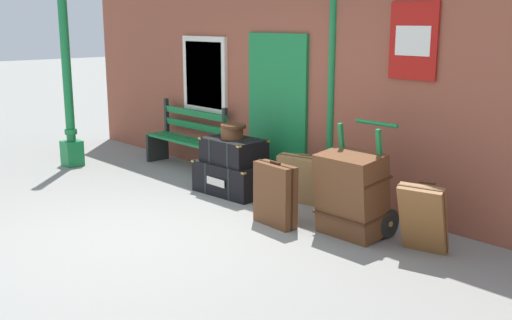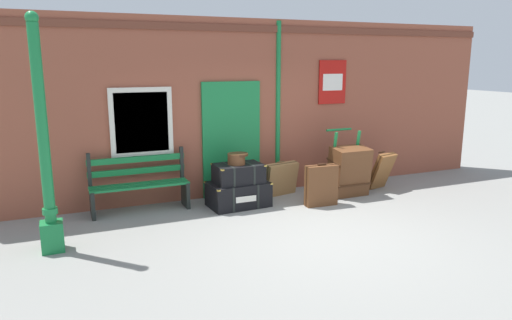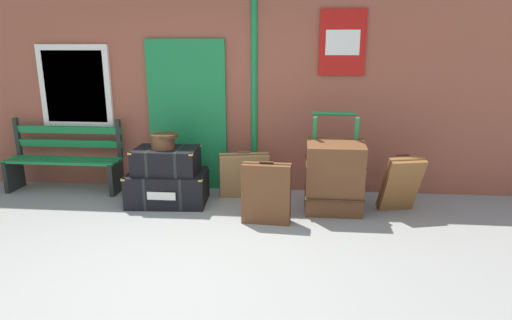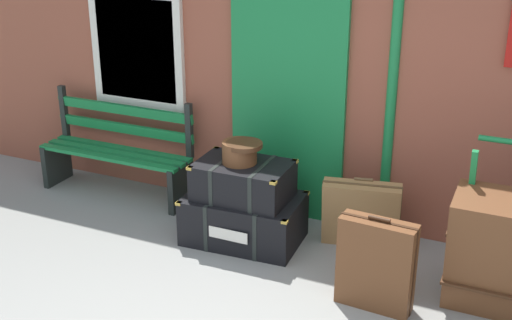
% 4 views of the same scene
% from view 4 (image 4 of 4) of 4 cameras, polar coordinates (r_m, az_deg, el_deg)
% --- Properties ---
extents(brick_facade, '(10.40, 0.35, 3.20)m').
position_cam_4_polar(brick_facade, '(6.06, 7.47, 9.13)').
color(brick_facade, brown).
rests_on(brick_facade, ground).
extents(platform_bench, '(1.60, 0.43, 1.01)m').
position_cam_4_polar(platform_bench, '(6.99, -11.54, 0.69)').
color(platform_bench, '#197A3D').
rests_on(platform_bench, ground).
extents(steamer_trunk_base, '(1.05, 0.71, 0.43)m').
position_cam_4_polar(steamer_trunk_base, '(6.00, -1.03, -4.94)').
color(steamer_trunk_base, black).
rests_on(steamer_trunk_base, ground).
extents(steamer_trunk_middle, '(0.82, 0.57, 0.33)m').
position_cam_4_polar(steamer_trunk_middle, '(5.83, -1.08, -1.74)').
color(steamer_trunk_middle, black).
rests_on(steamer_trunk_middle, steamer_trunk_base).
extents(round_hatbox, '(0.35, 0.31, 0.19)m').
position_cam_4_polar(round_hatbox, '(5.74, -1.33, 0.77)').
color(round_hatbox, brown).
rests_on(round_hatbox, steamer_trunk_middle).
extents(porters_trolley, '(0.71, 0.57, 1.20)m').
position_cam_4_polar(porters_trolley, '(5.50, 19.61, -8.24)').
color(porters_trolley, black).
rests_on(porters_trolley, ground).
extents(large_brown_trunk, '(0.70, 0.53, 0.92)m').
position_cam_4_polar(large_brown_trunk, '(5.26, 19.66, -7.34)').
color(large_brown_trunk, brown).
rests_on(large_brown_trunk, ground).
extents(suitcase_cream, '(0.70, 0.39, 0.64)m').
position_cam_4_polar(suitcase_cream, '(5.92, 8.82, -4.50)').
color(suitcase_cream, olive).
rests_on(suitcase_cream, ground).
extents(suitcase_slate, '(0.57, 0.22, 0.75)m').
position_cam_4_polar(suitcase_slate, '(5.10, 10.06, -8.65)').
color(suitcase_slate, brown).
rests_on(suitcase_slate, ground).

